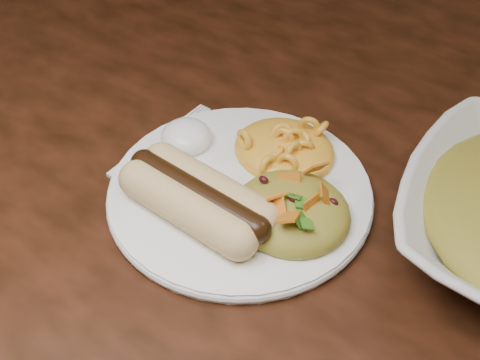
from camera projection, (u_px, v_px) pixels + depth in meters
The scene contains 7 objects.
table at pixel (276, 239), 0.68m from camera, with size 1.60×0.90×0.75m.
plate at pixel (240, 193), 0.58m from camera, with size 0.23×0.23×0.01m, color white.
hotdog at pixel (198, 197), 0.55m from camera, with size 0.12×0.07×0.03m.
mac_and_cheese at pixel (285, 138), 0.60m from camera, with size 0.10×0.09×0.04m, color #EFBC4B.
sour_cream at pixel (186, 132), 0.61m from camera, with size 0.05×0.05×0.03m, color white.
taco_salad at pixel (292, 204), 0.54m from camera, with size 0.10×0.09×0.04m.
fork at pixel (150, 149), 0.63m from camera, with size 0.02×0.13×0.00m, color white.
Camera 1 is at (0.25, -0.38, 1.17)m, focal length 50.00 mm.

